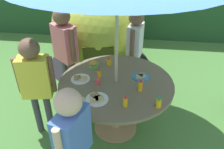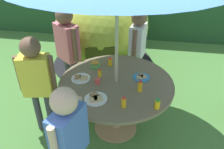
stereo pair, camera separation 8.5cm
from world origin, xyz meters
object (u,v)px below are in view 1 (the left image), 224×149
(juice_bottle_center_front, at_px, (109,62))
(juice_bottle_far_right, at_px, (140,86))
(juice_bottle_near_right, at_px, (99,73))
(child_in_white_shirt, at_px, (135,41))
(child_in_pink_shirt, at_px, (65,43))
(child_in_blue_shirt, at_px, (73,135))
(wooden_chair, at_px, (91,48))
(plate_center_back, at_px, (97,99))
(cup_near, at_px, (98,81))
(plate_back_edge, at_px, (141,76))
(snack_bowl, at_px, (94,65))
(dome_tent, at_px, (99,25))
(juice_bottle_far_left, at_px, (159,103))
(plate_front_edge, at_px, (80,79))
(garden_table, at_px, (116,91))
(juice_bottle_near_left, at_px, (125,102))
(child_in_yellow_shirt, at_px, (35,77))

(juice_bottle_center_front, bearing_deg, juice_bottle_far_right, -50.50)
(juice_bottle_near_right, bearing_deg, child_in_white_shirt, 65.45)
(child_in_pink_shirt, distance_m, juice_bottle_near_right, 0.84)
(child_in_pink_shirt, relative_size, child_in_blue_shirt, 1.10)
(wooden_chair, height_order, child_in_white_shirt, child_in_white_shirt)
(child_in_pink_shirt, xyz_separation_m, plate_center_back, (0.65, -1.02, -0.14))
(cup_near, bearing_deg, child_in_pink_shirt, 129.58)
(wooden_chair, xyz_separation_m, child_in_pink_shirt, (-0.24, -0.60, 0.35))
(child_in_blue_shirt, height_order, plate_back_edge, child_in_blue_shirt)
(snack_bowl, bearing_deg, juice_bottle_near_right, -63.63)
(juice_bottle_far_right, bearing_deg, child_in_blue_shirt, -124.83)
(dome_tent, xyz_separation_m, snack_bowl, (0.20, -1.47, 0.01))
(juice_bottle_far_left, bearing_deg, cup_near, 154.17)
(plate_back_edge, bearing_deg, juice_bottle_near_right, -174.23)
(plate_center_back, distance_m, juice_bottle_center_front, 0.73)
(plate_front_edge, xyz_separation_m, cup_near, (0.22, -0.06, 0.02))
(juice_bottle_center_front, bearing_deg, plate_center_back, -92.42)
(plate_front_edge, relative_size, juice_bottle_center_front, 2.07)
(garden_table, relative_size, juice_bottle_far_left, 12.18)
(plate_back_edge, bearing_deg, plate_center_back, -132.62)
(plate_front_edge, height_order, juice_bottle_far_right, juice_bottle_far_right)
(juice_bottle_center_front, bearing_deg, juice_bottle_near_right, -105.10)
(wooden_chair, height_order, dome_tent, dome_tent)
(plate_front_edge, distance_m, juice_bottle_near_right, 0.23)
(cup_near, bearing_deg, plate_back_edge, 22.11)
(child_in_blue_shirt, relative_size, plate_back_edge, 6.26)
(child_in_white_shirt, xyz_separation_m, child_in_blue_shirt, (-0.45, -1.88, -0.03))
(juice_bottle_near_left, distance_m, juice_bottle_near_right, 0.62)
(child_in_white_shirt, height_order, juice_bottle_far_right, child_in_white_shirt)
(juice_bottle_center_front, bearing_deg, cup_near, -99.31)
(plate_back_edge, xyz_separation_m, juice_bottle_far_right, (-0.00, -0.27, 0.05))
(juice_bottle_far_left, xyz_separation_m, juice_bottle_center_front, (-0.61, 0.77, -0.00))
(juice_bottle_far_right, bearing_deg, wooden_chair, 121.53)
(child_in_blue_shirt, relative_size, plate_center_back, 5.23)
(child_in_yellow_shirt, height_order, juice_bottle_far_right, child_in_yellow_shirt)
(garden_table, height_order, juice_bottle_far_left, juice_bottle_far_left)
(child_in_yellow_shirt, bearing_deg, juice_bottle_near_right, 9.03)
(plate_front_edge, xyz_separation_m, juice_bottle_center_front, (0.29, 0.38, 0.04))
(plate_front_edge, distance_m, juice_bottle_far_left, 0.98)
(child_in_pink_shirt, bearing_deg, juice_bottle_center_front, 15.99)
(snack_bowl, relative_size, plate_back_edge, 0.64)
(juice_bottle_near_right, bearing_deg, plate_front_edge, -157.57)
(juice_bottle_far_right, bearing_deg, plate_back_edge, 89.70)
(snack_bowl, relative_size, juice_bottle_near_right, 1.23)
(juice_bottle_near_right, xyz_separation_m, cup_near, (0.01, -0.15, -0.02))
(wooden_chair, distance_m, plate_back_edge, 1.44)
(dome_tent, relative_size, snack_bowl, 17.59)
(child_in_white_shirt, distance_m, juice_bottle_far_right, 1.09)
(garden_table, relative_size, plate_front_edge, 5.91)
(snack_bowl, distance_m, juice_bottle_far_left, 1.05)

